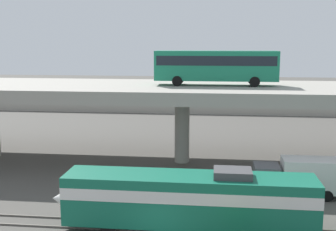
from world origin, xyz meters
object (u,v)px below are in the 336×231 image
(service_truck_west, at_px, (300,176))
(parked_car_2, at_px, (149,96))
(parked_car_3, at_px, (36,93))
(parked_car_4, at_px, (217,96))
(train_locomotive, at_px, (176,197))
(parked_car_0, at_px, (245,98))
(transit_bus_on_overpass, at_px, (216,65))
(parked_car_1, at_px, (110,94))
(parked_car_6, at_px, (63,93))

(service_truck_west, distance_m, parked_car_2, 46.90)
(parked_car_3, distance_m, parked_car_4, 35.06)
(train_locomotive, distance_m, parked_car_0, 51.11)
(parked_car_0, relative_size, parked_car_3, 0.98)
(transit_bus_on_overpass, bearing_deg, parked_car_4, 89.56)
(transit_bus_on_overpass, xyz_separation_m, parked_car_2, (-12.15, 33.89, -7.62))
(parked_car_1, xyz_separation_m, parked_car_2, (8.00, -3.02, -0.00))
(train_locomotive, bearing_deg, parked_car_6, -63.03)
(train_locomotive, distance_m, parked_car_2, 51.11)
(parked_car_0, bearing_deg, train_locomotive, 81.48)
(transit_bus_on_overpass, xyz_separation_m, parked_car_3, (-34.77, 36.51, -7.62))
(parked_car_4, bearing_deg, parked_car_6, -3.48)
(parked_car_2, xyz_separation_m, parked_car_4, (12.42, 1.83, -0.00))
(service_truck_west, bearing_deg, parked_car_2, -66.14)
(transit_bus_on_overpass, xyz_separation_m, parked_car_4, (0.28, 35.72, -7.62))
(parked_car_2, bearing_deg, parked_car_3, 173.39)
(parked_car_3, distance_m, parked_car_6, 5.13)
(transit_bus_on_overpass, height_order, parked_car_6, transit_bus_on_overpass)
(service_truck_west, xyz_separation_m, parked_car_3, (-41.59, 45.51, 0.68))
(transit_bus_on_overpass, bearing_deg, parked_car_0, 81.35)
(transit_bus_on_overpass, height_order, parked_car_0, transit_bus_on_overpass)
(service_truck_west, height_order, parked_car_0, parked_car_0)
(parked_car_1, distance_m, parked_car_6, 9.62)
(parked_car_0, relative_size, parked_car_4, 1.02)
(parked_car_0, bearing_deg, parked_car_4, -16.40)
(parked_car_1, distance_m, parked_car_4, 20.46)
(parked_car_0, bearing_deg, parked_car_6, -5.35)
(parked_car_0, xyz_separation_m, parked_car_3, (-39.98, 2.24, 0.00))
(train_locomotive, height_order, parked_car_4, train_locomotive)
(service_truck_west, xyz_separation_m, parked_car_6, (-36.56, 46.54, 0.68))
(transit_bus_on_overpass, bearing_deg, train_locomotive, -98.25)
(train_locomotive, xyz_separation_m, parked_car_1, (-17.79, 53.19, 0.12))
(train_locomotive, xyz_separation_m, parked_car_2, (-9.79, 50.17, 0.12))
(parked_car_0, bearing_deg, parked_car_1, -5.95)
(parked_car_2, bearing_deg, parked_car_0, 1.25)
(service_truck_west, distance_m, parked_car_4, 45.20)
(parked_car_1, bearing_deg, parked_car_6, -3.77)
(transit_bus_on_overpass, bearing_deg, parked_car_6, 128.39)
(train_locomotive, xyz_separation_m, service_truck_west, (9.18, 7.28, -0.55))
(service_truck_west, distance_m, parked_car_0, 43.30)
(train_locomotive, xyz_separation_m, parked_car_4, (2.64, 52.00, 0.12))
(train_locomotive, height_order, parked_car_3, train_locomotive)
(service_truck_west, height_order, parked_car_4, parked_car_4)
(parked_car_4, relative_size, parked_car_6, 0.98)
(service_truck_west, distance_m, parked_car_6, 59.19)
(parked_car_3, bearing_deg, service_truck_west, -47.57)
(parked_car_3, bearing_deg, parked_car_6, 11.64)
(parked_car_1, relative_size, parked_car_6, 1.08)
(train_locomotive, relative_size, parked_car_4, 4.31)
(parked_car_2, height_order, parked_car_6, same)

